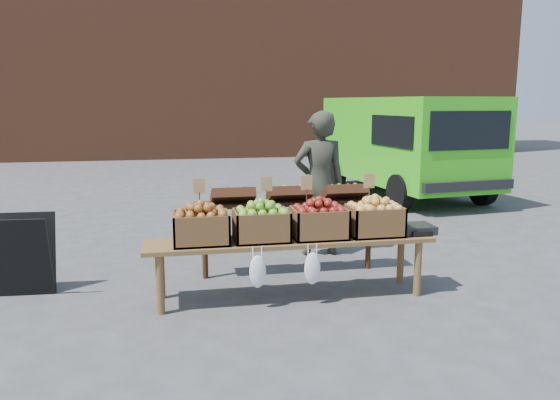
{
  "coord_description": "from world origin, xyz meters",
  "views": [
    {
      "loc": [
        -0.11,
        -4.87,
        1.83
      ],
      "look_at": [
        0.93,
        0.47,
        0.85
      ],
      "focal_mm": 35.0,
      "sensor_mm": 36.0,
      "label": 1
    }
  ],
  "objects": [
    {
      "name": "vendor",
      "position": [
        1.59,
        1.38,
        0.87
      ],
      "size": [
        0.64,
        0.42,
        1.73
      ],
      "primitive_type": "imported",
      "rotation": [
        0.0,
        0.0,
        3.16
      ],
      "color": "#2E3125",
      "rests_on": "ground"
    },
    {
      "name": "brick_building",
      "position": [
        0.0,
        15.0,
        5.0
      ],
      "size": [
        24.0,
        4.0,
        10.0
      ],
      "primitive_type": "cube",
      "color": "brown",
      "rests_on": "ground"
    },
    {
      "name": "weighing_scale",
      "position": [
        2.18,
        -0.03,
        0.61
      ],
      "size": [
        0.34,
        0.3,
        0.08
      ],
      "primitive_type": "cube",
      "color": "black",
      "rests_on": "display_bench"
    },
    {
      "name": "back_table",
      "position": [
        1.08,
        0.69,
        0.52
      ],
      "size": [
        2.1,
        0.44,
        1.04
      ],
      "primitive_type": null,
      "color": "#361C0F",
      "rests_on": "ground"
    },
    {
      "name": "crate_red_apples",
      "position": [
        1.21,
        -0.03,
        0.71
      ],
      "size": [
        0.5,
        0.4,
        0.28
      ],
      "primitive_type": null,
      "color": "maroon",
      "rests_on": "display_bench"
    },
    {
      "name": "crate_russet_pears",
      "position": [
        0.66,
        -0.03,
        0.71
      ],
      "size": [
        0.5,
        0.4,
        0.28
      ],
      "primitive_type": null,
      "color": "#598E24",
      "rests_on": "display_bench"
    },
    {
      "name": "delivery_van",
      "position": [
        4.34,
        5.16,
        0.96
      ],
      "size": [
        2.45,
        4.48,
        1.91
      ],
      "primitive_type": null,
      "rotation": [
        0.0,
        0.0,
        0.12
      ],
      "color": "#33C317",
      "rests_on": "ground"
    },
    {
      "name": "crate_golden_apples",
      "position": [
        0.11,
        -0.03,
        0.71
      ],
      "size": [
        0.5,
        0.4,
        0.28
      ],
      "primitive_type": null,
      "color": "#A25224",
      "rests_on": "display_bench"
    },
    {
      "name": "ground",
      "position": [
        0.0,
        0.0,
        0.0
      ],
      "size": [
        80.0,
        80.0,
        0.0
      ],
      "primitive_type": "plane",
      "color": "#464649"
    },
    {
      "name": "crate_green_apples",
      "position": [
        1.76,
        -0.03,
        0.71
      ],
      "size": [
        0.5,
        0.4,
        0.28
      ],
      "primitive_type": null,
      "color": "gold",
      "rests_on": "display_bench"
    },
    {
      "name": "display_bench",
      "position": [
        0.93,
        -0.03,
        0.28
      ],
      "size": [
        2.7,
        0.56,
        0.57
      ],
      "primitive_type": null,
      "color": "brown",
      "rests_on": "ground"
    },
    {
      "name": "chalkboard_sign",
      "position": [
        -1.54,
        0.52,
        0.4
      ],
      "size": [
        0.54,
        0.32,
        0.79
      ],
      "primitive_type": null,
      "rotation": [
        0.0,
        0.0,
        -0.05
      ],
      "color": "black",
      "rests_on": "ground"
    }
  ]
}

